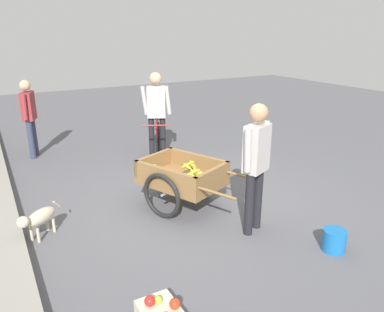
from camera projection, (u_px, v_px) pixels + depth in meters
ground_plane at (198, 203)px, 5.48m from camera, size 24.00×24.00×0.00m
fruit_cart at (182, 178)px, 5.26m from camera, size 1.81×1.34×0.73m
vendor_person at (256, 158)px, 4.43m from camera, size 0.32×0.50×1.64m
bicycle at (157, 144)px, 7.12m from camera, size 1.51×0.81×0.85m
cyclist_person at (156, 108)px, 7.04m from camera, size 0.33×0.54×1.69m
dog at (39, 218)px, 4.49m from camera, size 0.45×0.55×0.40m
plastic_bucket at (334, 240)px, 4.27m from camera, size 0.27×0.27×0.26m
bystander_person at (29, 112)px, 7.20m from camera, size 0.49×0.32×1.54m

